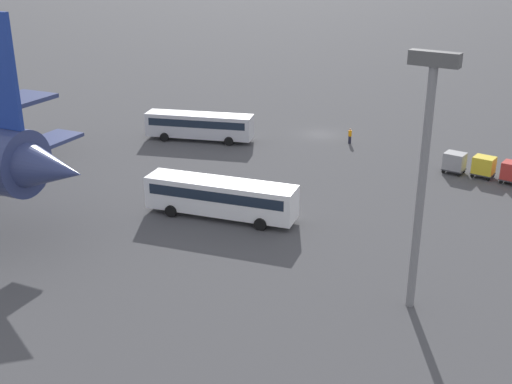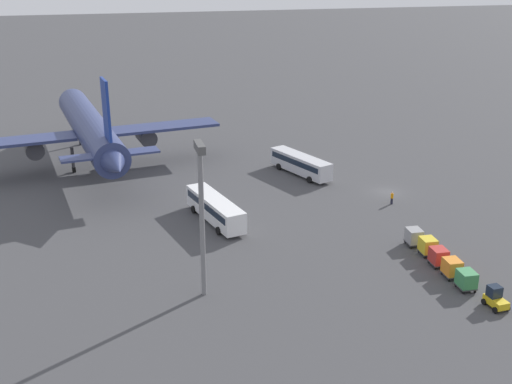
% 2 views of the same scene
% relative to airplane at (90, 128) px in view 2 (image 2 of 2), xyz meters
% --- Properties ---
extents(ground_plane, '(600.00, 600.00, 0.00)m').
position_rel_airplane_xyz_m(ground_plane, '(-21.82, -40.48, -6.37)').
color(ground_plane, '#424244').
extents(airplane, '(47.00, 40.34, 16.94)m').
position_rel_airplane_xyz_m(airplane, '(0.00, 0.00, 0.00)').
color(airplane, navy).
rests_on(airplane, ground).
extents(shuttle_bus_near, '(12.20, 6.71, 3.06)m').
position_rel_airplane_xyz_m(shuttle_bus_near, '(-11.44, -30.83, -4.53)').
color(shuttle_bus_near, silver).
rests_on(shuttle_bus_near, ground).
extents(shuttle_bus_far, '(12.83, 5.57, 3.12)m').
position_rel_airplane_xyz_m(shuttle_bus_far, '(-26.29, -14.72, -4.49)').
color(shuttle_bus_far, white).
rests_on(shuttle_bus_far, ground).
extents(baggage_tug, '(2.50, 1.80, 2.10)m').
position_rel_airplane_xyz_m(baggage_tug, '(-53.50, -36.94, -5.43)').
color(baggage_tug, gold).
rests_on(baggage_tug, ground).
extents(worker_person, '(0.38, 0.38, 1.74)m').
position_rel_airplane_xyz_m(worker_person, '(-26.23, -39.08, -5.50)').
color(worker_person, '#1E1E2D').
rests_on(worker_person, ground).
extents(cargo_cart_green, '(2.07, 1.77, 2.06)m').
position_rel_airplane_xyz_m(cargo_cart_green, '(-49.82, -36.02, -5.18)').
color(cargo_cart_green, '#38383D').
rests_on(cargo_cart_green, ground).
extents(cargo_cart_orange, '(2.07, 1.77, 2.06)m').
position_rel_airplane_xyz_m(cargo_cart_orange, '(-47.11, -35.97, -5.18)').
color(cargo_cart_orange, '#38383D').
rests_on(cargo_cart_orange, ground).
extents(cargo_cart_red, '(2.07, 1.77, 2.06)m').
position_rel_airplane_xyz_m(cargo_cart_red, '(-44.40, -35.93, -5.18)').
color(cargo_cart_red, '#38383D').
rests_on(cargo_cart_red, ground).
extents(cargo_cart_yellow, '(2.07, 1.77, 2.06)m').
position_rel_airplane_xyz_m(cargo_cart_yellow, '(-41.69, -36.10, -5.18)').
color(cargo_cart_yellow, '#38383D').
rests_on(cargo_cart_yellow, ground).
extents(cargo_cart_grey, '(2.07, 1.77, 2.06)m').
position_rel_airplane_xyz_m(cargo_cart_grey, '(-38.98, -35.78, -5.18)').
color(cargo_cart_grey, '#38383D').
rests_on(cargo_cart_grey, ground).
extents(light_pole, '(2.80, 0.70, 15.73)m').
position_rel_airplane_xyz_m(light_pole, '(-44.27, -10.17, 3.42)').
color(light_pole, slate).
rests_on(light_pole, ground).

